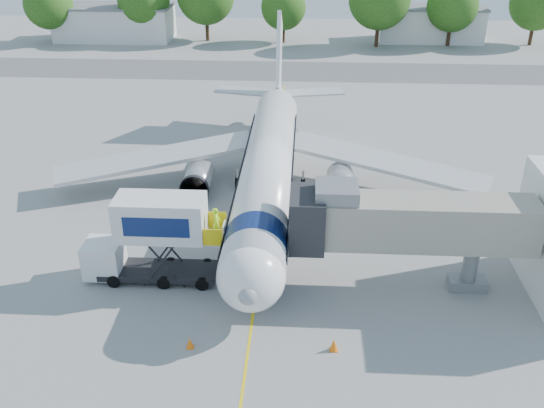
{
  "coord_description": "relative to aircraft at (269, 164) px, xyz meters",
  "views": [
    {
      "loc": [
        2.6,
        -37.44,
        20.99
      ],
      "look_at": [
        0.65,
        -2.89,
        3.2
      ],
      "focal_mm": 40.0,
      "sensor_mm": 36.0,
      "label": 1
    }
  ],
  "objects": [
    {
      "name": "outbuilding_left",
      "position": [
        -28.0,
        55.88,
        -0.29
      ],
      "size": [
        18.4,
        8.4,
        5.3
      ],
      "color": "silver",
      "rests_on": "ground"
    },
    {
      "name": "guidance_line",
      "position": [
        0.0,
        -4.12,
        -2.94
      ],
      "size": [
        0.15,
        70.0,
        0.01
      ],
      "primitive_type": "cube",
      "color": "yellow",
      "rests_on": "ground"
    },
    {
      "name": "tree_b",
      "position": [
        -22.72,
        54.64,
        3.26
      ],
      "size": [
        8.03,
        8.03,
        10.24
      ],
      "color": "#382314",
      "rests_on": "ground"
    },
    {
      "name": "taxiway_strip",
      "position": [
        0.0,
        37.88,
        -2.94
      ],
      "size": [
        120.0,
        10.0,
        0.01
      ],
      "primitive_type": "cube",
      "color": "#59595B",
      "rests_on": "ground"
    },
    {
      "name": "safety_cone_b",
      "position": [
        -3.02,
        -17.32,
        -2.64
      ],
      "size": [
        0.4,
        0.4,
        0.63
      ],
      "color": "orange",
      "rests_on": "ground"
    },
    {
      "name": "jet_bridge",
      "position": [
        7.99,
        -11.12,
        1.39
      ],
      "size": [
        13.9,
        3.2,
        6.6
      ],
      "color": "gray",
      "rests_on": "ground"
    },
    {
      "name": "outbuilding_right",
      "position": [
        22.0,
        57.88,
        -0.29
      ],
      "size": [
        16.4,
        7.4,
        5.3
      ],
      "color": "silver",
      "rests_on": "ground"
    },
    {
      "name": "tree_f",
      "position": [
        24.37,
        54.18,
        2.97
      ],
      "size": [
        7.65,
        7.65,
        9.76
      ],
      "color": "#382314",
      "rests_on": "ground"
    },
    {
      "name": "safety_cone_a",
      "position": [
        4.41,
        -17.1,
        -2.61
      ],
      "size": [
        0.44,
        0.44,
        0.7
      ],
      "color": "orange",
      "rests_on": "ground"
    },
    {
      "name": "tree_a",
      "position": [
        -37.17,
        52.97,
        2.8
      ],
      "size": [
        7.43,
        7.43,
        9.48
      ],
      "color": "#382314",
      "rests_on": "ground"
    },
    {
      "name": "aircraft",
      "position": [
        0.0,
        0.0,
        0.0
      ],
      "size": [
        34.17,
        37.73,
        11.35
      ],
      "color": "white",
      "rests_on": "ground"
    },
    {
      "name": "tree_g",
      "position": [
        37.17,
        55.42,
        3.29
      ],
      "size": [
        8.06,
        8.06,
        10.28
      ],
      "color": "#382314",
      "rests_on": "ground"
    },
    {
      "name": "ground",
      "position": [
        0.0,
        -4.12,
        -2.95
      ],
      "size": [
        160.0,
        160.0,
        0.0
      ],
      "primitive_type": "plane",
      "color": "#969693",
      "rests_on": "ground"
    },
    {
      "name": "catering_hiloader",
      "position": [
        -6.26,
        -11.12,
        -0.19
      ],
      "size": [
        8.5,
        2.44,
        5.5
      ],
      "color": "black",
      "rests_on": "ground"
    },
    {
      "name": "tree_d",
      "position": [
        -1.09,
        55.15,
        2.39
      ],
      "size": [
        6.9,
        6.9,
        8.8
      ],
      "color": "#382314",
      "rests_on": "ground"
    }
  ]
}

